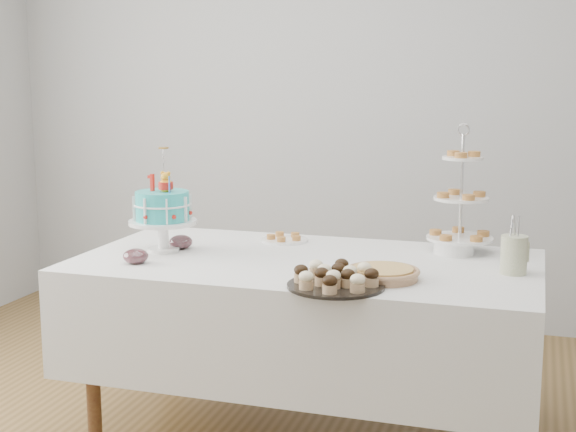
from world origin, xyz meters
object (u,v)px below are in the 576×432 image
(birthday_cake, at_px, (163,224))
(tiered_stand, at_px, (461,199))
(utensil_pitcher, at_px, (514,253))
(pastry_plate, at_px, (285,238))
(jam_bowl_a, at_px, (136,256))
(cupcake_tray, at_px, (336,277))
(table, at_px, (306,312))
(jam_bowl_b, at_px, (181,242))
(pie, at_px, (383,273))
(plate_stack, at_px, (454,246))

(birthday_cake, height_order, tiered_stand, tiered_stand)
(tiered_stand, bearing_deg, utensil_pitcher, -54.22)
(pastry_plate, xyz_separation_m, jam_bowl_a, (-0.45, -0.61, 0.01))
(tiered_stand, height_order, utensil_pitcher, tiered_stand)
(cupcake_tray, xyz_separation_m, jam_bowl_a, (-0.88, 0.12, -0.01))
(table, height_order, jam_bowl_a, jam_bowl_a)
(tiered_stand, bearing_deg, jam_bowl_a, -153.65)
(birthday_cake, height_order, jam_bowl_b, birthday_cake)
(pie, distance_m, jam_bowl_a, 1.02)
(plate_stack, xyz_separation_m, jam_bowl_b, (-1.18, -0.26, -0.00))
(pie, relative_size, pastry_plate, 1.29)
(pie, xyz_separation_m, jam_bowl_a, (-1.02, -0.04, 0.00))
(table, distance_m, pie, 0.51)
(birthday_cake, height_order, jam_bowl_a, birthday_cake)
(pastry_plate, height_order, jam_bowl_b, jam_bowl_b)
(plate_stack, height_order, jam_bowl_a, plate_stack)
(pastry_plate, relative_size, utensil_pitcher, 0.95)
(table, xyz_separation_m, jam_bowl_a, (-0.65, -0.28, 0.26))
(birthday_cake, relative_size, tiered_stand, 0.81)
(pastry_plate, bearing_deg, pie, -44.87)
(tiered_stand, distance_m, jam_bowl_b, 1.25)
(plate_stack, bearing_deg, jam_bowl_b, -167.71)
(tiered_stand, distance_m, plate_stack, 0.21)
(jam_bowl_b, bearing_deg, plate_stack, 12.29)
(table, bearing_deg, pie, -32.31)
(pastry_plate, height_order, utensil_pitcher, utensil_pitcher)
(cupcake_tray, height_order, plate_stack, cupcake_tray)
(cupcake_tray, bearing_deg, pie, 49.68)
(plate_stack, bearing_deg, tiered_stand, 66.71)
(jam_bowl_b, distance_m, utensil_pitcher, 1.44)
(utensil_pitcher, bearing_deg, jam_bowl_b, 168.81)
(cupcake_tray, xyz_separation_m, pastry_plate, (-0.43, 0.74, -0.03))
(table, xyz_separation_m, pie, (0.37, -0.23, 0.25))
(birthday_cake, height_order, cupcake_tray, birthday_cake)
(pie, xyz_separation_m, pastry_plate, (-0.57, 0.57, -0.01))
(utensil_pitcher, bearing_deg, birthday_cake, 171.91)
(birthday_cake, bearing_deg, plate_stack, 25.64)
(tiered_stand, xyz_separation_m, jam_bowl_a, (-1.25, -0.62, -0.21))
(table, relative_size, cupcake_tray, 5.33)
(pastry_plate, height_order, jam_bowl_a, jam_bowl_a)
(jam_bowl_a, bearing_deg, utensil_pitcher, 10.88)
(pastry_plate, bearing_deg, plate_stack, -2.83)
(pastry_plate, relative_size, jam_bowl_a, 2.11)
(cupcake_tray, xyz_separation_m, plate_stack, (0.35, 0.70, -0.01))
(table, distance_m, utensil_pitcher, 0.90)
(table, relative_size, tiered_stand, 3.41)
(pastry_plate, xyz_separation_m, utensil_pitcher, (1.04, -0.33, 0.07))
(jam_bowl_b, bearing_deg, pastry_plate, 36.84)
(plate_stack, xyz_separation_m, utensil_pitcher, (0.26, -0.29, 0.05))
(jam_bowl_a, distance_m, utensil_pitcher, 1.52)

